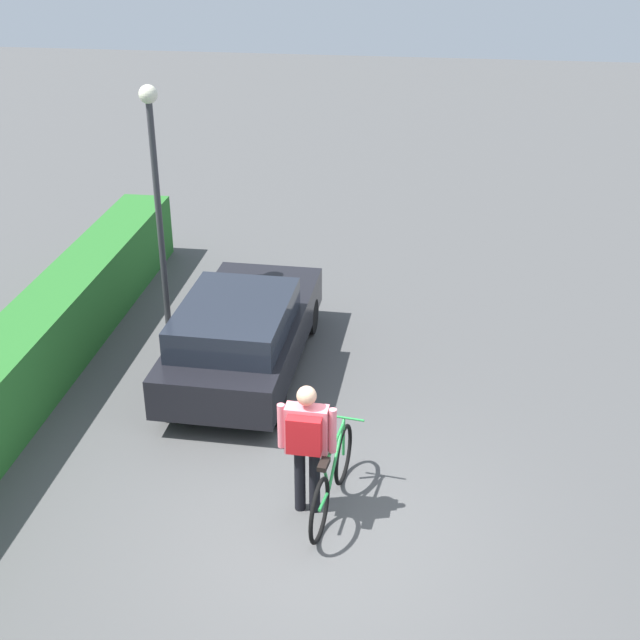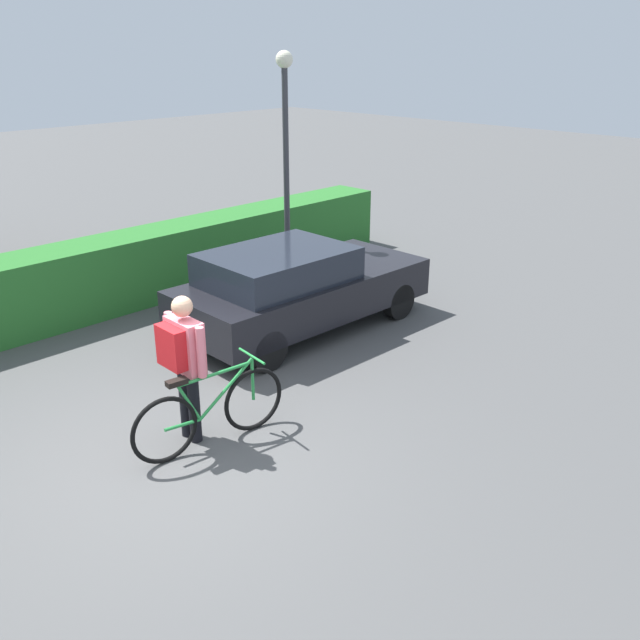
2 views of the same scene
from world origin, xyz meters
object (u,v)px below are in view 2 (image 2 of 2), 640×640
parked_car_near (297,287)px  street_lamp (286,140)px  bicycle (211,412)px  person_rider (183,355)px

parked_car_near → street_lamp: (1.25, 1.54, 1.90)m
bicycle → person_rider: person_rider is taller
bicycle → person_rider: 0.68m
parked_car_near → person_rider: person_rider is taller
bicycle → street_lamp: street_lamp is taller
parked_car_near → bicycle: size_ratio=2.20×
bicycle → parked_car_near: bearing=30.3°
parked_car_near → bicycle: bearing=-149.7°
person_rider → street_lamp: 5.44m
parked_car_near → bicycle: parked_car_near is taller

